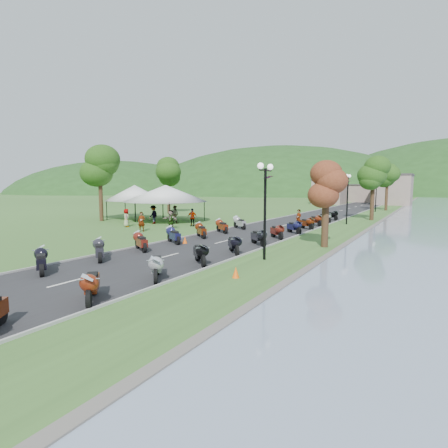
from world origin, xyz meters
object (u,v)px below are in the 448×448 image
Objects in this scene: pedestrian_b at (175,223)px; pedestrian_c at (154,224)px; vendor_tent_main at (166,203)px; pedestrian_a at (142,232)px.

pedestrian_c is at bearing 38.02° from pedestrian_b.
vendor_tent_main is 3.15× the size of pedestrian_c.
pedestrian_b reaches higher than pedestrian_a.
pedestrian_a is at bearing 100.01° from pedestrian_b.
vendor_tent_main is 3.22× the size of pedestrian_b.
pedestrian_c reaches higher than pedestrian_a.
pedestrian_b is at bearing -24.44° from vendor_tent_main.
pedestrian_c is (0.36, -2.38, -2.00)m from vendor_tent_main.
pedestrian_a is 0.91× the size of pedestrian_b.
pedestrian_a is (3.71, -7.51, -2.00)m from vendor_tent_main.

